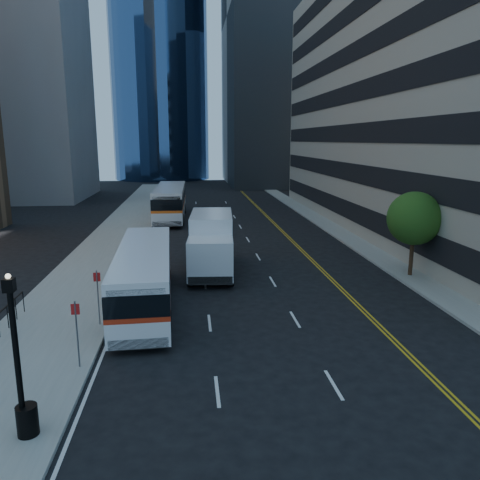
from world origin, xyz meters
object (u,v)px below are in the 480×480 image
(bus_front, at_px, (145,275))
(lamp_post, at_px, (16,349))
(street_tree, at_px, (414,218))
(box_truck, at_px, (211,243))
(trash_can, at_px, (27,420))
(bus_rear, at_px, (170,201))

(bus_front, bearing_deg, lamp_post, -105.11)
(street_tree, distance_m, bus_front, 16.09)
(box_truck, bearing_deg, bus_front, -117.47)
(street_tree, height_order, lamp_post, street_tree)
(lamp_post, relative_size, box_truck, 0.59)
(bus_front, height_order, trash_can, bus_front)
(street_tree, distance_m, lamp_post, 22.82)
(bus_rear, xyz_separation_m, box_truck, (3.36, -20.95, 0.04))
(lamp_post, bearing_deg, trash_can, 12.38)
(lamp_post, height_order, bus_front, lamp_post)
(trash_can, bearing_deg, bus_rear, 86.09)
(lamp_post, bearing_deg, bus_front, 77.23)
(bus_front, relative_size, bus_rear, 0.87)
(bus_front, xyz_separation_m, box_truck, (3.61, 5.92, 0.28))
(street_tree, relative_size, bus_front, 0.44)
(street_tree, relative_size, trash_can, 5.82)
(lamp_post, bearing_deg, street_tree, 37.87)
(street_tree, xyz_separation_m, bus_rear, (-15.35, 23.46, -1.77))
(street_tree, xyz_separation_m, box_truck, (-11.99, 2.51, -1.73))
(bus_rear, xyz_separation_m, trash_can, (-2.56, -37.44, -1.28))
(lamp_post, distance_m, box_truck, 17.59)
(bus_front, distance_m, trash_can, 10.87)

